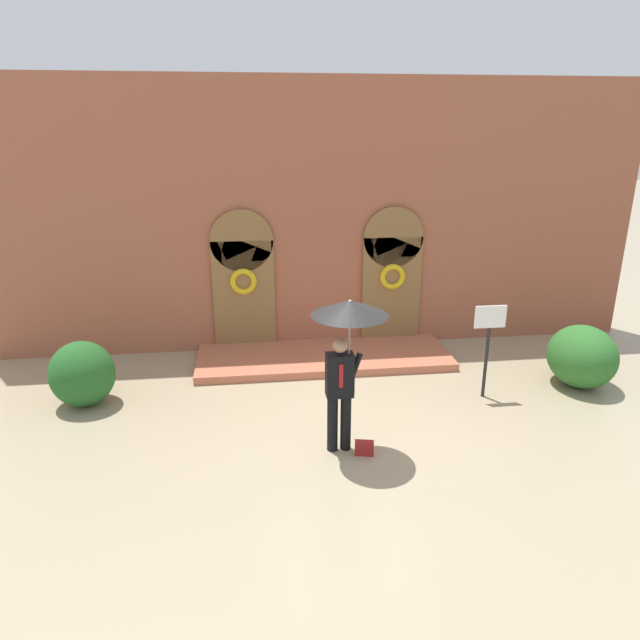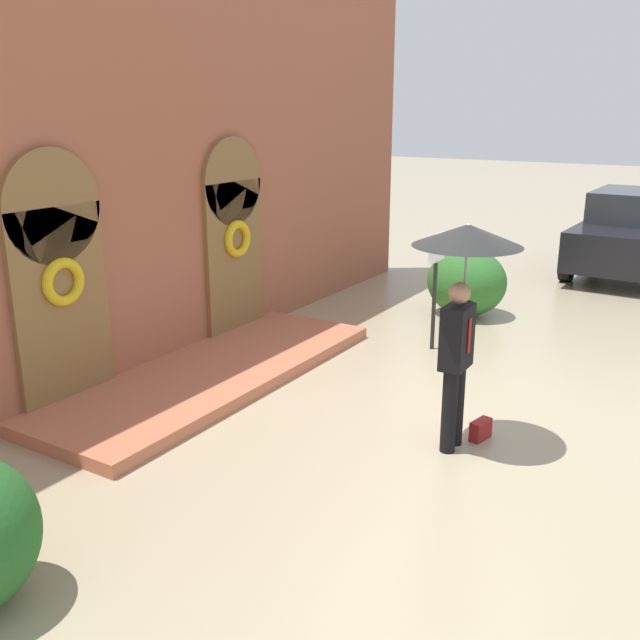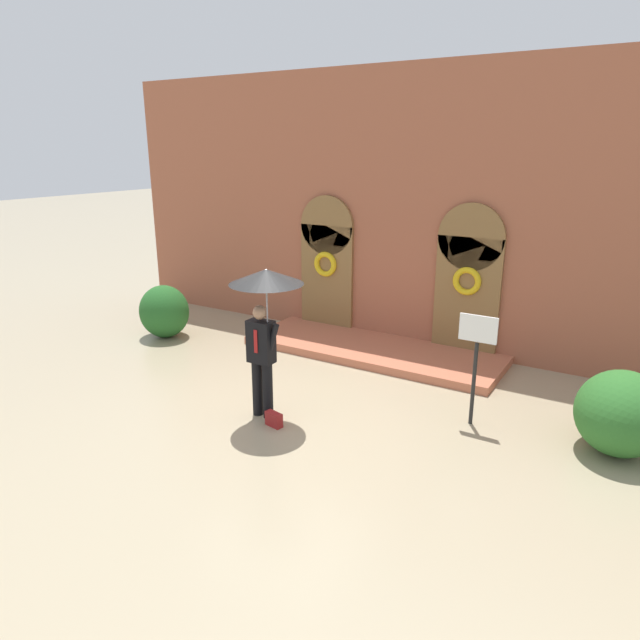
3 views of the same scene
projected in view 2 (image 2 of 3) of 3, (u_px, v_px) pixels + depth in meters
ground_plane at (427, 431)px, 7.91m from camera, size 80.00×80.00×0.00m
building_facade at (139, 169)px, 9.22m from camera, size 14.00×2.30×5.60m
person_with_umbrella at (464, 269)px, 7.08m from camera, size 1.10×1.10×2.36m
handbag at (481, 430)px, 7.70m from camera, size 0.30×0.18×0.22m
sign_post at (435, 272)px, 10.27m from camera, size 0.56×0.06×1.72m
shrub_right at (467, 282)px, 12.16m from camera, size 1.21×1.36×1.16m
parked_car at (630, 233)px, 15.04m from camera, size 4.15×2.10×1.76m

